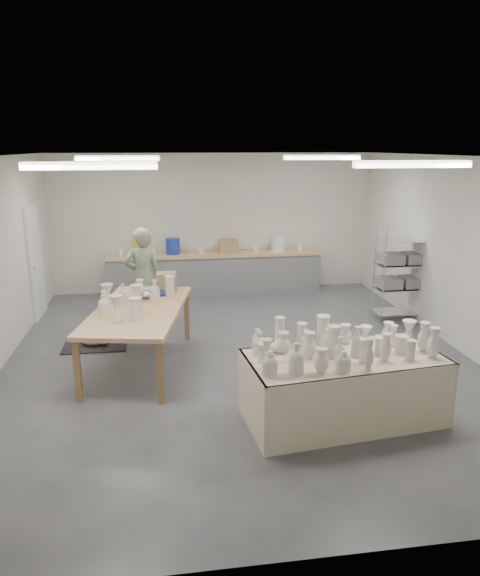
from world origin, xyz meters
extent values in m
plane|color=#424449|center=(0.00, 0.00, 0.00)|extent=(8.00, 8.00, 0.00)
cube|color=white|center=(0.00, 0.00, 2.99)|extent=(7.00, 8.00, 0.02)
cube|color=silver|center=(0.00, 4.00, 1.50)|extent=(7.00, 0.02, 3.00)
cube|color=silver|center=(0.00, -4.00, 1.50)|extent=(7.00, 0.02, 3.00)
cube|color=silver|center=(3.50, 0.00, 1.50)|extent=(0.02, 8.00, 3.00)
cube|color=white|center=(-3.47, 2.60, 1.05)|extent=(0.05, 0.90, 2.10)
cube|color=white|center=(-1.80, -1.50, 2.94)|extent=(1.40, 0.12, 0.08)
cube|color=white|center=(1.80, -1.50, 2.94)|extent=(1.40, 0.12, 0.08)
cube|color=white|center=(-1.80, 2.00, 2.94)|extent=(1.40, 0.12, 0.08)
cube|color=white|center=(1.80, 2.00, 2.94)|extent=(1.40, 0.12, 0.08)
cube|color=tan|center=(0.00, 3.68, 0.87)|extent=(4.60, 0.60, 0.06)
cube|color=slate|center=(0.00, 3.68, 0.42)|extent=(4.60, 0.55, 0.84)
cylinder|color=gold|center=(-1.60, 3.68, 1.07)|extent=(0.30, 0.30, 0.34)
cylinder|color=#1C3299|center=(-0.90, 3.68, 1.07)|extent=(0.30, 0.30, 0.34)
cylinder|color=white|center=(1.40, 3.68, 1.07)|extent=(0.30, 0.30, 0.34)
cube|color=#A4844F|center=(0.30, 3.68, 1.04)|extent=(0.40, 0.30, 0.28)
cylinder|color=white|center=(-2.00, 3.68, 0.97)|extent=(0.10, 0.10, 0.14)
cylinder|color=white|center=(-0.30, 3.68, 0.97)|extent=(0.10, 0.10, 0.14)
cylinder|color=white|center=(0.90, 3.68, 0.97)|extent=(0.10, 0.10, 0.14)
cylinder|color=white|center=(1.90, 3.68, 0.97)|extent=(0.10, 0.10, 0.14)
cylinder|color=silver|center=(2.78, 1.18, 0.90)|extent=(0.02, 0.02, 1.80)
cylinder|color=silver|center=(3.62, 1.18, 0.90)|extent=(0.02, 0.02, 1.80)
cylinder|color=silver|center=(2.78, 1.62, 0.90)|extent=(0.02, 0.02, 1.80)
cylinder|color=silver|center=(3.62, 1.62, 0.90)|extent=(0.02, 0.02, 1.80)
cube|color=silver|center=(3.20, 1.40, 0.15)|extent=(0.88, 0.48, 0.02)
cube|color=silver|center=(3.20, 1.40, 0.60)|extent=(0.88, 0.48, 0.02)
cube|color=silver|center=(3.20, 1.40, 1.05)|extent=(0.88, 0.48, 0.02)
cube|color=silver|center=(3.20, 1.40, 1.50)|extent=(0.88, 0.48, 0.02)
cube|color=slate|center=(2.98, 1.40, 0.72)|extent=(0.38, 0.42, 0.18)
cube|color=slate|center=(3.42, 1.40, 0.72)|extent=(0.38, 0.42, 0.18)
cube|color=slate|center=(2.98, 1.40, 1.17)|extent=(0.38, 0.42, 0.18)
cube|color=slate|center=(3.42, 1.40, 1.17)|extent=(0.38, 0.42, 0.18)
cube|color=olive|center=(0.95, -1.95, 0.35)|extent=(2.11, 1.14, 0.70)
cube|color=beige|center=(0.95, -1.95, 0.78)|extent=(2.38, 1.33, 0.03)
cube|color=beige|center=(0.95, -2.47, 0.40)|extent=(2.27, 0.29, 0.80)
cube|color=beige|center=(0.95, -1.43, 0.40)|extent=(2.27, 0.29, 0.80)
cube|color=tan|center=(-1.48, -0.07, 0.86)|extent=(1.62, 2.56, 0.06)
cube|color=olive|center=(-2.00, -1.19, 0.42)|extent=(0.08, 0.08, 0.83)
cube|color=olive|center=(-0.95, -1.19, 0.42)|extent=(0.08, 0.08, 0.83)
cube|color=olive|center=(-2.00, 1.05, 0.42)|extent=(0.08, 0.08, 0.83)
cube|color=olive|center=(-0.95, 1.05, 0.42)|extent=(0.08, 0.08, 0.83)
ellipsoid|color=silver|center=(-1.38, 0.48, 0.94)|extent=(0.26, 0.26, 0.12)
cylinder|color=#1C3299|center=(-1.15, 0.62, 0.91)|extent=(0.26, 0.26, 0.03)
cylinder|color=white|center=(-1.53, 0.72, 0.95)|extent=(0.11, 0.11, 0.12)
cube|color=#A4844F|center=(-1.06, 0.89, 1.03)|extent=(0.32, 0.26, 0.28)
cube|color=black|center=(-2.25, 0.87, 0.01)|extent=(1.00, 0.70, 0.02)
ellipsoid|color=white|center=(-2.25, 0.87, 0.11)|extent=(0.48, 0.38, 0.18)
sphere|color=white|center=(-2.10, 0.77, 0.13)|extent=(0.16, 0.16, 0.16)
imported|color=#8BA37E|center=(-1.47, 1.84, 0.88)|extent=(0.71, 0.53, 1.77)
cylinder|color=red|center=(-1.47, 2.11, 0.27)|extent=(0.35, 0.35, 0.04)
cylinder|color=silver|center=(-1.35, 2.09, 0.13)|extent=(0.02, 0.02, 0.26)
cylinder|color=silver|center=(-1.52, 2.23, 0.13)|extent=(0.02, 0.02, 0.26)
cylinder|color=silver|center=(-1.55, 2.01, 0.13)|extent=(0.02, 0.02, 0.26)
camera|label=1|loc=(-1.04, -7.21, 3.14)|focal=32.00mm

